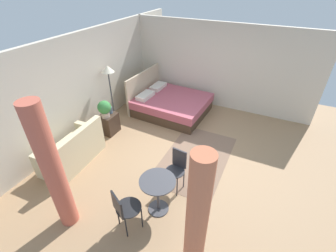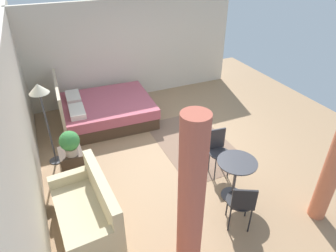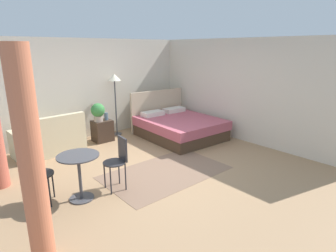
% 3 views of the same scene
% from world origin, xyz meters
% --- Properties ---
extents(ground_plane, '(8.64, 8.64, 0.02)m').
position_xyz_m(ground_plane, '(0.00, 0.00, -0.01)').
color(ground_plane, '#9E7A56').
extents(wall_back, '(8.64, 0.12, 2.57)m').
position_xyz_m(wall_back, '(0.00, 2.82, 1.29)').
color(wall_back, beige).
rests_on(wall_back, ground).
extents(wall_right, '(0.12, 5.64, 2.57)m').
position_xyz_m(wall_right, '(2.82, 0.00, 1.29)').
color(wall_right, beige).
rests_on(wall_right, ground).
extents(area_rug, '(2.37, 1.43, 0.01)m').
position_xyz_m(area_rug, '(-0.02, -0.34, 0.00)').
color(area_rug, '#7F604C').
rests_on(area_rug, ground).
extents(bed, '(1.86, 2.17, 1.15)m').
position_xyz_m(bed, '(1.69, 1.17, 0.29)').
color(bed, '#473323').
rests_on(bed, ground).
extents(couch, '(1.53, 0.83, 0.91)m').
position_xyz_m(couch, '(-1.36, 2.17, 0.31)').
color(couch, beige).
rests_on(couch, ground).
extents(nightstand, '(0.47, 0.40, 0.55)m').
position_xyz_m(nightstand, '(-0.03, 2.19, 0.27)').
color(nightstand, '#38281E').
rests_on(nightstand, ground).
extents(potted_plant, '(0.35, 0.35, 0.46)m').
position_xyz_m(potted_plant, '(-0.13, 2.16, 0.81)').
color(potted_plant, tan).
rests_on(potted_plant, nightstand).
extents(vase, '(0.10, 0.10, 0.19)m').
position_xyz_m(vase, '(0.09, 2.17, 0.64)').
color(vase, slate).
rests_on(vase, nightstand).
extents(floor_lamp, '(0.34, 0.34, 1.67)m').
position_xyz_m(floor_lamp, '(0.55, 2.46, 1.42)').
color(floor_lamp, '#3F3F44').
rests_on(floor_lamp, ground).
extents(balcony_table, '(0.65, 0.65, 0.75)m').
position_xyz_m(balcony_table, '(-1.68, -0.20, 0.52)').
color(balcony_table, '#3F3F44').
rests_on(balcony_table, ground).
extents(cafe_chair_near_window, '(0.58, 0.58, 0.87)m').
position_xyz_m(cafe_chair_near_window, '(-2.27, 0.11, 0.54)').
color(cafe_chair_near_window, black).
rests_on(cafe_chair_near_window, ground).
extents(cafe_chair_near_couch, '(0.42, 0.42, 0.91)m').
position_xyz_m(cafe_chair_near_couch, '(-1.02, -0.28, 0.56)').
color(cafe_chair_near_couch, '#2D2D33').
rests_on(cafe_chair_near_couch, ground).
extents(curtain_left, '(0.26, 0.26, 2.40)m').
position_xyz_m(curtain_left, '(-2.57, -1.19, 1.20)').
color(curtain_left, '#D1704C').
rests_on(curtain_left, ground).
extents(curtain_right, '(0.30, 0.30, 2.40)m').
position_xyz_m(curtain_right, '(-2.57, 1.13, 1.20)').
color(curtain_right, '#C15B47').
rests_on(curtain_right, ground).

